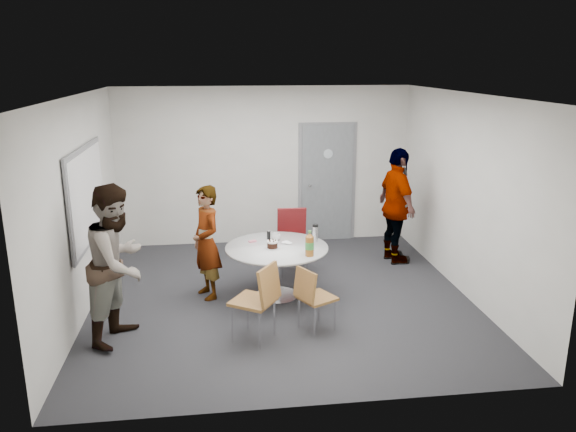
{
  "coord_description": "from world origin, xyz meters",
  "views": [
    {
      "loc": [
        -0.81,
        -6.99,
        3.1
      ],
      "look_at": [
        0.12,
        0.25,
        1.07
      ],
      "focal_mm": 35.0,
      "sensor_mm": 36.0,
      "label": 1
    }
  ],
  "objects": [
    {
      "name": "table",
      "position": [
        -0.03,
        0.02,
        0.62
      ],
      "size": [
        1.37,
        1.37,
        1.05
      ],
      "color": "silver",
      "rests_on": "floor"
    },
    {
      "name": "ceiling",
      "position": [
        0.0,
        0.0,
        2.7
      ],
      "size": [
        5.0,
        5.0,
        0.0
      ],
      "primitive_type": "plane",
      "rotation": [
        3.14,
        0.0,
        0.0
      ],
      "color": "silver",
      "rests_on": "wall_back"
    },
    {
      "name": "person_main",
      "position": [
        -0.98,
        0.17,
        0.77
      ],
      "size": [
        0.56,
        0.66,
        1.54
      ],
      "primitive_type": "imported",
      "rotation": [
        0.0,
        0.0,
        -1.16
      ],
      "color": "#A5C6EA",
      "rests_on": "floor"
    },
    {
      "name": "door",
      "position": [
        1.1,
        2.48,
        1.03
      ],
      "size": [
        1.02,
        0.17,
        2.12
      ],
      "color": "slate",
      "rests_on": "wall_back"
    },
    {
      "name": "wall_front",
      "position": [
        0.0,
        -2.5,
        1.35
      ],
      "size": [
        5.0,
        0.0,
        5.0
      ],
      "primitive_type": "plane",
      "rotation": [
        -1.57,
        0.0,
        0.0
      ],
      "color": "silver",
      "rests_on": "floor"
    },
    {
      "name": "person_right",
      "position": [
        1.95,
        1.18,
        0.91
      ],
      "size": [
        0.59,
        1.12,
        1.82
      ],
      "primitive_type": "imported",
      "rotation": [
        0.0,
        0.0,
        1.71
      ],
      "color": "black",
      "rests_on": "floor"
    },
    {
      "name": "floor",
      "position": [
        0.0,
        0.0,
        0.0
      ],
      "size": [
        5.0,
        5.0,
        0.0
      ],
      "primitive_type": "plane",
      "color": "black",
      "rests_on": "ground"
    },
    {
      "name": "person_left",
      "position": [
        -1.95,
        -0.89,
        0.91
      ],
      "size": [
        0.96,
        1.07,
        1.82
      ],
      "primitive_type": "imported",
      "rotation": [
        0.0,
        0.0,
        1.2
      ],
      "color": "white",
      "rests_on": "floor"
    },
    {
      "name": "chair_far",
      "position": [
        0.28,
        0.98,
        0.59
      ],
      "size": [
        0.47,
        0.51,
        0.96
      ],
      "rotation": [
        0.0,
        0.0,
        3.12
      ],
      "color": "#5F1315",
      "rests_on": "floor"
    },
    {
      "name": "wall_right",
      "position": [
        2.5,
        0.0,
        1.35
      ],
      "size": [
        0.0,
        5.0,
        5.0
      ],
      "primitive_type": "plane",
      "rotation": [
        1.57,
        0.0,
        -1.57
      ],
      "color": "silver",
      "rests_on": "floor"
    },
    {
      "name": "whiteboard",
      "position": [
        -2.46,
        0.2,
        1.45
      ],
      "size": [
        0.04,
        1.9,
        1.25
      ],
      "color": "gray",
      "rests_on": "wall_left"
    },
    {
      "name": "chair_near_right",
      "position": [
        0.24,
        -1.02,
        0.48
      ],
      "size": [
        0.53,
        0.52,
        0.79
      ],
      "rotation": [
        0.0,
        0.0,
        -1.08
      ],
      "color": "brown",
      "rests_on": "floor"
    },
    {
      "name": "wall_back",
      "position": [
        0.0,
        2.5,
        1.35
      ],
      "size": [
        5.0,
        0.0,
        5.0
      ],
      "primitive_type": "plane",
      "rotation": [
        1.57,
        0.0,
        0.0
      ],
      "color": "silver",
      "rests_on": "floor"
    },
    {
      "name": "wall_left",
      "position": [
        -2.5,
        0.0,
        1.35
      ],
      "size": [
        0.0,
        5.0,
        5.0
      ],
      "primitive_type": "plane",
      "rotation": [
        1.57,
        0.0,
        1.57
      ],
      "color": "silver",
      "rests_on": "floor"
    },
    {
      "name": "chair_near_left",
      "position": [
        -0.38,
        -1.18,
        0.56
      ],
      "size": [
        0.63,
        0.62,
        0.92
      ],
      "rotation": [
        0.0,
        0.0,
        1.0
      ],
      "color": "brown",
      "rests_on": "floor"
    }
  ]
}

